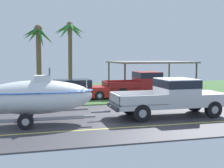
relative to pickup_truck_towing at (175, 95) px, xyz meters
The scene contains 8 objects.
ground 8.77m from the pickup_truck_towing, 102.77° to the left, with size 36.00×22.00×0.11m.
pickup_truck_towing is the anchor object (origin of this frame).
boat_on_trailer 6.59m from the pickup_truck_towing, behind, with size 6.00×2.18×2.43m.
parked_pickup_background 6.95m from the pickup_truck_towing, 80.42° to the left, with size 5.73×1.98×1.82m.
parked_sedan_near 7.86m from the pickup_truck_towing, 121.26° to the left, with size 4.36×1.84×1.38m.
carport_awning 13.27m from the pickup_truck_towing, 73.51° to the left, with size 7.03×5.92×2.47m.
palm_tree_near_left 14.11m from the pickup_truck_towing, 117.13° to the left, with size 2.73×2.99×5.54m.
palm_tree_near_right 14.21m from the pickup_truck_towing, 105.02° to the left, with size 2.79×2.97×5.99m.
Camera 1 is at (-4.72, -13.23, 2.91)m, focal length 47.46 mm.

